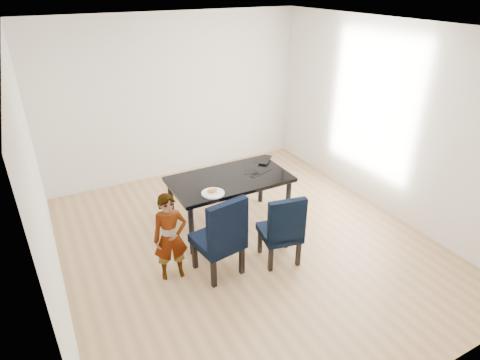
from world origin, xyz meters
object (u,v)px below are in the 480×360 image
laptop (262,159)px  plate (213,193)px  chair_left (217,234)px  dining_table (230,202)px  child (170,237)px  chair_right (280,227)px

laptop → plate: bearing=-13.5°
chair_left → dining_table: bearing=46.5°
laptop → dining_table: bearing=-19.8°
child → dining_table: bearing=40.3°
chair_left → laptop: 1.68m
child → laptop: child is taller
child → plate: size_ratio=3.72×
chair_left → chair_right: (0.76, -0.15, -0.05)m
plate → laptop: (1.06, 0.58, 0.01)m
plate → child: bearing=-153.4°
chair_right → plate: chair_right is taller
chair_right → child: 1.31m
chair_right → dining_table: bearing=112.0°
chair_right → child: bearing=177.0°
dining_table → laptop: bearing=22.5°
plate → chair_right: bearing=-49.4°
child → chair_right: bearing=-4.8°
dining_table → chair_left: 1.01m
chair_right → child: (-1.27, 0.32, 0.07)m
chair_right → laptop: (0.49, 1.25, 0.29)m
chair_right → laptop: 1.38m
child → plate: child is taller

